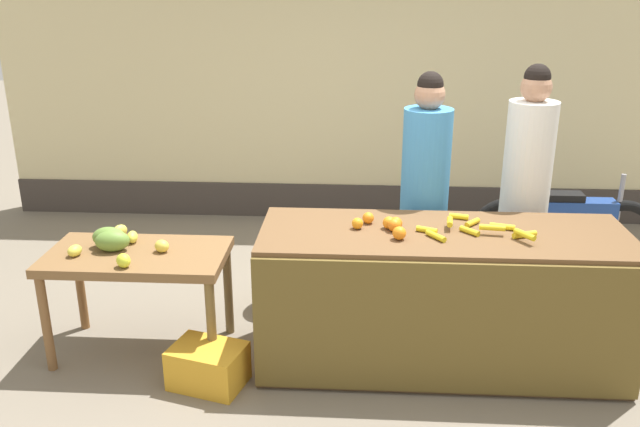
% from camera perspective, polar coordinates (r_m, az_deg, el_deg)
% --- Properties ---
extents(ground_plane, '(24.00, 24.00, 0.00)m').
position_cam_1_polar(ground_plane, '(4.57, 4.13, -12.15)').
color(ground_plane, '#756B5B').
extents(market_wall_back, '(7.45, 0.23, 3.06)m').
position_cam_1_polar(market_wall_back, '(6.78, 4.28, 11.94)').
color(market_wall_back, beige).
rests_on(market_wall_back, ground).
extents(fruit_stall_counter, '(2.30, 0.82, 0.91)m').
position_cam_1_polar(fruit_stall_counter, '(4.37, 10.28, -7.20)').
color(fruit_stall_counter, brown).
rests_on(fruit_stall_counter, ground).
extents(side_table_wooden, '(1.16, 0.64, 0.72)m').
position_cam_1_polar(side_table_wooden, '(4.51, -15.39, -4.31)').
color(side_table_wooden, brown).
rests_on(side_table_wooden, ground).
extents(banana_bunch_pile, '(0.73, 0.49, 0.07)m').
position_cam_1_polar(banana_bunch_pile, '(4.22, 13.35, -1.25)').
color(banana_bunch_pile, gold).
rests_on(banana_bunch_pile, fruit_stall_counter).
extents(orange_pile, '(0.33, 0.35, 0.08)m').
position_cam_1_polar(orange_pile, '(4.15, 5.71, -0.96)').
color(orange_pile, orange).
rests_on(orange_pile, fruit_stall_counter).
extents(mango_papaya_pile, '(0.65, 0.62, 0.14)m').
position_cam_1_polar(mango_papaya_pile, '(4.53, -17.25, -2.24)').
color(mango_papaya_pile, yellow).
rests_on(mango_papaya_pile, side_table_wooden).
extents(vendor_woman_blue_shirt, '(0.34, 0.34, 1.81)m').
position_cam_1_polar(vendor_woman_blue_shirt, '(4.79, 8.92, 1.28)').
color(vendor_woman_blue_shirt, '#33333D').
rests_on(vendor_woman_blue_shirt, ground).
extents(vendor_woman_white_shirt, '(0.34, 0.34, 1.86)m').
position_cam_1_polar(vendor_woman_white_shirt, '(4.95, 17.15, 1.54)').
color(vendor_woman_white_shirt, '#33333D').
rests_on(vendor_woman_white_shirt, ground).
extents(parked_motorcycle, '(1.60, 0.18, 0.88)m').
position_cam_1_polar(parked_motorcycle, '(6.01, 20.20, -1.09)').
color(parked_motorcycle, black).
rests_on(parked_motorcycle, ground).
extents(produce_crate, '(0.51, 0.43, 0.26)m').
position_cam_1_polar(produce_crate, '(4.28, -9.58, -12.76)').
color(produce_crate, gold).
rests_on(produce_crate, ground).
extents(produce_sack, '(0.36, 0.41, 0.57)m').
position_cam_1_polar(produce_sack, '(5.07, -3.64, -5.10)').
color(produce_sack, tan).
rests_on(produce_sack, ground).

